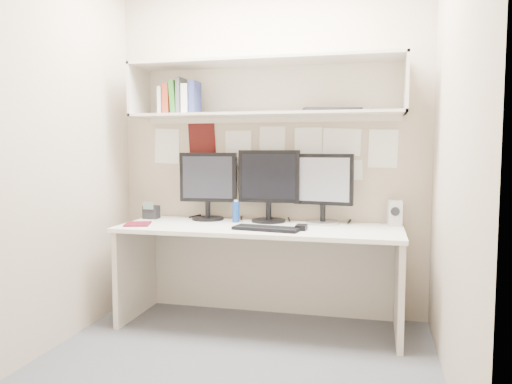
% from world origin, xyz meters
% --- Properties ---
extents(floor, '(2.40, 2.00, 0.01)m').
position_xyz_m(floor, '(0.00, 0.00, 0.00)').
color(floor, '#4E4E53').
rests_on(floor, ground).
extents(wall_back, '(2.40, 0.02, 2.60)m').
position_xyz_m(wall_back, '(0.00, 1.00, 1.30)').
color(wall_back, tan).
rests_on(wall_back, ground).
extents(wall_front, '(2.40, 0.02, 2.60)m').
position_xyz_m(wall_front, '(0.00, -1.00, 1.30)').
color(wall_front, tan).
rests_on(wall_front, ground).
extents(wall_left, '(0.02, 2.00, 2.60)m').
position_xyz_m(wall_left, '(-1.20, 0.00, 1.30)').
color(wall_left, tan).
rests_on(wall_left, ground).
extents(wall_right, '(0.02, 2.00, 2.60)m').
position_xyz_m(wall_right, '(1.20, 0.00, 1.30)').
color(wall_right, tan).
rests_on(wall_right, ground).
extents(desk, '(2.00, 0.70, 0.73)m').
position_xyz_m(desk, '(0.00, 0.65, 0.37)').
color(desk, white).
rests_on(desk, floor).
extents(overhead_hutch, '(2.00, 0.38, 0.40)m').
position_xyz_m(overhead_hutch, '(0.00, 0.86, 1.72)').
color(overhead_hutch, beige).
rests_on(overhead_hutch, wall_back).
extents(pinned_papers, '(1.92, 0.01, 0.48)m').
position_xyz_m(pinned_papers, '(0.00, 0.99, 1.25)').
color(pinned_papers, white).
rests_on(pinned_papers, wall_back).
extents(monitor_left, '(0.45, 0.24, 0.52)m').
position_xyz_m(monitor_left, '(-0.46, 0.87, 1.01)').
color(monitor_left, black).
rests_on(monitor_left, desk).
extents(monitor_center, '(0.46, 0.25, 0.54)m').
position_xyz_m(monitor_center, '(0.02, 0.87, 1.02)').
color(monitor_center, black).
rests_on(monitor_center, desk).
extents(monitor_right, '(0.44, 0.24, 0.51)m').
position_xyz_m(monitor_right, '(0.43, 0.87, 1.01)').
color(monitor_right, '#A5A5AA').
rests_on(monitor_right, desk).
extents(keyboard, '(0.47, 0.22, 0.02)m').
position_xyz_m(keyboard, '(0.09, 0.48, 0.74)').
color(keyboard, black).
rests_on(keyboard, desk).
extents(mouse, '(0.07, 0.12, 0.03)m').
position_xyz_m(mouse, '(0.32, 0.55, 0.75)').
color(mouse, black).
rests_on(mouse, desk).
extents(speaker, '(0.10, 0.11, 0.18)m').
position_xyz_m(speaker, '(0.94, 0.88, 0.82)').
color(speaker, '#B6B6B1').
rests_on(speaker, desk).
extents(blue_bottle, '(0.05, 0.05, 0.17)m').
position_xyz_m(blue_bottle, '(-0.21, 0.78, 0.81)').
color(blue_bottle, navy).
rests_on(blue_bottle, desk).
extents(maroon_notebook, '(0.23, 0.25, 0.01)m').
position_xyz_m(maroon_notebook, '(-0.87, 0.50, 0.74)').
color(maroon_notebook, '#5D101D').
rests_on(maroon_notebook, desk).
extents(desk_phone, '(0.11, 0.10, 0.14)m').
position_xyz_m(desk_phone, '(-0.92, 0.82, 0.78)').
color(desk_phone, black).
rests_on(desk_phone, desk).
extents(book_stack, '(0.29, 0.17, 0.27)m').
position_xyz_m(book_stack, '(-0.65, 0.79, 1.66)').
color(book_stack, beige).
rests_on(book_stack, overhead_hutch).
extents(hutch_tray, '(0.43, 0.26, 0.03)m').
position_xyz_m(hutch_tray, '(0.49, 0.84, 1.55)').
color(hutch_tray, black).
rests_on(hutch_tray, overhead_hutch).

